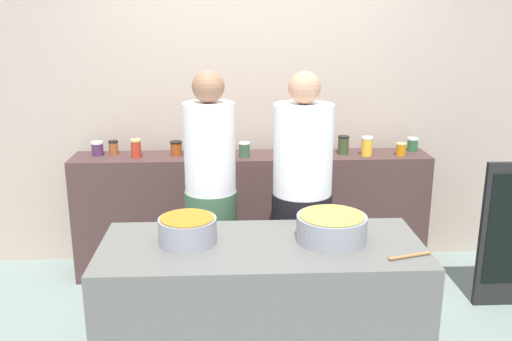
{
  "coord_description": "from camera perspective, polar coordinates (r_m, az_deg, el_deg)",
  "views": [
    {
      "loc": [
        -0.16,
        -3.03,
        2.01
      ],
      "look_at": [
        0.0,
        0.35,
        1.05
      ],
      "focal_mm": 39.51,
      "sensor_mm": 36.0,
      "label": 1
    }
  ],
  "objects": [
    {
      "name": "preserve_jar_12",
      "position": [
        4.38,
        14.48,
        2.1
      ],
      "size": [
        0.08,
        0.08,
        0.1
      ],
      "color": "orange",
      "rests_on": "display_shelf"
    },
    {
      "name": "preserve_jar_5",
      "position": [
        4.25,
        -4.75,
        2.31
      ],
      "size": [
        0.08,
        0.08,
        0.12
      ],
      "color": "#BD3A15",
      "rests_on": "display_shelf"
    },
    {
      "name": "preserve_jar_0",
      "position": [
        4.41,
        -15.76,
        2.18
      ],
      "size": [
        0.09,
        0.09,
        0.11
      ],
      "color": "#4D2A4F",
      "rests_on": "display_shelf"
    },
    {
      "name": "preserve_jar_9",
      "position": [
        4.34,
        6.1,
        2.47
      ],
      "size": [
        0.09,
        0.09,
        0.1
      ],
      "color": "red",
      "rests_on": "display_shelf"
    },
    {
      "name": "prep_table",
      "position": [
        3.17,
        0.56,
        -14.4
      ],
      "size": [
        1.7,
        0.7,
        0.83
      ],
      "primitive_type": "cube",
      "color": "#605F59",
      "rests_on": "ground"
    },
    {
      "name": "display_shelf",
      "position": [
        4.41,
        -0.45,
        -4.47
      ],
      "size": [
        2.7,
        0.36,
        0.96
      ],
      "primitive_type": "cube",
      "color": "#462F2D",
      "rests_on": "ground"
    },
    {
      "name": "cook_with_tongs",
      "position": [
        3.62,
        -4.56,
        -4.37
      ],
      "size": [
        0.33,
        0.33,
        1.67
      ],
      "color": "#3E6244",
      "rests_on": "ground"
    },
    {
      "name": "preserve_jar_8",
      "position": [
        4.27,
        4.46,
        2.33
      ],
      "size": [
        0.07,
        0.07,
        0.11
      ],
      "color": "#59154B",
      "rests_on": "display_shelf"
    },
    {
      "name": "preserve_jar_1",
      "position": [
        4.4,
        -14.23,
        2.27
      ],
      "size": [
        0.07,
        0.07,
        0.11
      ],
      "color": "#9A4A23",
      "rests_on": "display_shelf"
    },
    {
      "name": "preserve_jar_11",
      "position": [
        4.32,
        11.16,
        2.44
      ],
      "size": [
        0.09,
        0.09,
        0.14
      ],
      "color": "gold",
      "rests_on": "display_shelf"
    },
    {
      "name": "preserve_jar_4",
      "position": [
        4.29,
        -6.26,
        2.55
      ],
      "size": [
        0.08,
        0.08,
        0.14
      ],
      "color": "olive",
      "rests_on": "display_shelf"
    },
    {
      "name": "cooking_pot_center",
      "position": [
        3.02,
        7.66,
        -5.79
      ],
      "size": [
        0.37,
        0.37,
        0.14
      ],
      "color": "gray",
      "rests_on": "prep_table"
    },
    {
      "name": "cook_in_cap",
      "position": [
        3.59,
        4.63,
        -4.72
      ],
      "size": [
        0.38,
        0.38,
        1.67
      ],
      "color": "black",
      "rests_on": "ground"
    },
    {
      "name": "storefront_wall",
      "position": [
        4.51,
        -0.66,
        9.35
      ],
      "size": [
        4.8,
        0.12,
        3.0
      ],
      "primitive_type": "cube",
      "color": "#B29E8C",
      "rests_on": "ground"
    },
    {
      "name": "preserve_jar_13",
      "position": [
        4.54,
        15.57,
        2.57
      ],
      "size": [
        0.08,
        0.08,
        0.1
      ],
      "color": "#2D5A36",
      "rests_on": "display_shelf"
    },
    {
      "name": "preserve_jar_2",
      "position": [
        4.27,
        -12.05,
        2.2
      ],
      "size": [
        0.08,
        0.08,
        0.14
      ],
      "color": "#B3321F",
      "rests_on": "display_shelf"
    },
    {
      "name": "wooden_spoon",
      "position": [
        2.92,
        15.27,
        -8.33
      ],
      "size": [
        0.23,
        0.08,
        0.02
      ],
      "primitive_type": "cylinder",
      "rotation": [
        1.57,
        0.0,
        5.0
      ],
      "color": "#9E703D",
      "rests_on": "prep_table"
    },
    {
      "name": "preserve_jar_6",
      "position": [
        4.19,
        -1.2,
        2.11
      ],
      "size": [
        0.08,
        0.08,
        0.11
      ],
      "color": "#37583C",
      "rests_on": "display_shelf"
    },
    {
      "name": "preserve_jar_7",
      "position": [
        4.33,
        2.32,
        2.5
      ],
      "size": [
        0.08,
        0.08,
        0.11
      ],
      "color": "olive",
      "rests_on": "display_shelf"
    },
    {
      "name": "cooking_pot_left",
      "position": [
        3.0,
        -6.94,
        -6.01
      ],
      "size": [
        0.31,
        0.31,
        0.14
      ],
      "color": "gray",
      "rests_on": "prep_table"
    },
    {
      "name": "preserve_jar_3",
      "position": [
        4.28,
        -8.09,
        2.25
      ],
      "size": [
        0.09,
        0.09,
        0.11
      ],
      "color": "#903F18",
      "rests_on": "display_shelf"
    },
    {
      "name": "preserve_jar_10",
      "position": [
        4.33,
        8.84,
        2.57
      ],
      "size": [
        0.09,
        0.09,
        0.14
      ],
      "color": "#344623",
      "rests_on": "display_shelf"
    }
  ]
}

